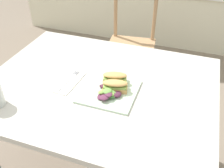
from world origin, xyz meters
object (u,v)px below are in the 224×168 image
sandwich_half_front (115,86)px  fork_on_napkin (70,79)px  plate_lunch (109,91)px  dining_table (100,103)px  chair_wooden_far (131,45)px  sandwich_half_back (115,78)px

sandwich_half_front → fork_on_napkin: 0.25m
plate_lunch → fork_on_napkin: (-0.22, 0.03, 0.00)m
dining_table → plate_lunch: size_ratio=4.42×
fork_on_napkin → dining_table: bearing=7.7°
sandwich_half_front → fork_on_napkin: size_ratio=0.67×
dining_table → chair_wooden_far: chair_wooden_far is taller
sandwich_half_back → fork_on_napkin: sandwich_half_back is taller
plate_lunch → sandwich_half_back: bearing=86.5°
plate_lunch → sandwich_half_back: sandwich_half_back is taller
fork_on_napkin → sandwich_half_front: bearing=-4.3°
chair_wooden_far → sandwich_half_front: (0.20, -1.02, 0.33)m
chair_wooden_far → fork_on_napkin: chair_wooden_far is taller
chair_wooden_far → fork_on_napkin: size_ratio=4.68×
chair_wooden_far → sandwich_half_front: size_ratio=6.96×
chair_wooden_far → sandwich_half_front: 1.09m
sandwich_half_front → sandwich_half_back: (-0.02, 0.06, 0.00)m
plate_lunch → dining_table: bearing=146.1°
chair_wooden_far → sandwich_half_back: size_ratio=6.96×
dining_table → sandwich_half_front: bearing=-21.6°
fork_on_napkin → plate_lunch: bearing=-7.2°
dining_table → chair_wooden_far: (-0.10, 0.98, -0.16)m
chair_wooden_far → plate_lunch: bearing=-80.7°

